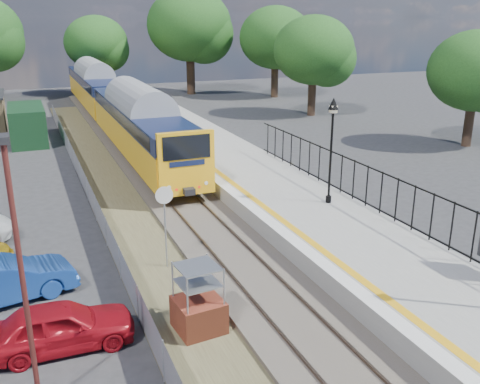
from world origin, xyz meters
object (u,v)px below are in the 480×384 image
speed_sign (165,212)px  car_blue (4,281)px  victorian_lamp_north (332,126)px  train (112,100)px  brick_plinth (198,300)px  car_red (60,326)px  carpark_lamp (20,262)px

speed_sign → car_blue: size_ratio=0.71×
victorian_lamp_north → car_blue: victorian_lamp_north is taller
speed_sign → car_blue: speed_sign is taller
train → car_blue: size_ratio=9.29×
brick_plinth → speed_sign: 4.47m
speed_sign → car_red: speed_sign is taller
car_blue → carpark_lamp: bearing=175.1°
victorian_lamp_north → brick_plinth: size_ratio=2.19×
train → carpark_lamp: carpark_lamp is taller
train → car_blue: train is taller
speed_sign → carpark_lamp: bearing=-123.9°
train → carpark_lamp: (-7.12, -32.03, 1.38)m
car_red → carpark_lamp: bearing=164.3°
car_blue → train: bearing=-29.3°
victorian_lamp_north → speed_sign: size_ratio=1.48×
carpark_lamp → car_blue: carpark_lamp is taller
victorian_lamp_north → brick_plinth: (-7.99, -6.16, -3.29)m
train → speed_sign: train is taller
brick_plinth → car_red: (-3.75, 0.62, -0.33)m
brick_plinth → speed_sign: speed_sign is taller
victorian_lamp_north → speed_sign: (-7.80, -1.84, -2.15)m
train → victorian_lamp_north: bearing=-77.7°
train → speed_sign: (-2.50, -26.06, -0.19)m
brick_plinth → victorian_lamp_north: bearing=37.6°
victorian_lamp_north → car_red: (-11.74, -5.53, -3.62)m
train → carpark_lamp: bearing=-102.5°
brick_plinth → speed_sign: size_ratio=0.67×
victorian_lamp_north → train: (-5.30, 24.22, -1.96)m
carpark_lamp → car_red: 3.86m
speed_sign → car_red: bearing=-133.0°
train → car_blue: (-7.89, -26.41, -1.62)m
carpark_lamp → speed_sign: bearing=52.2°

